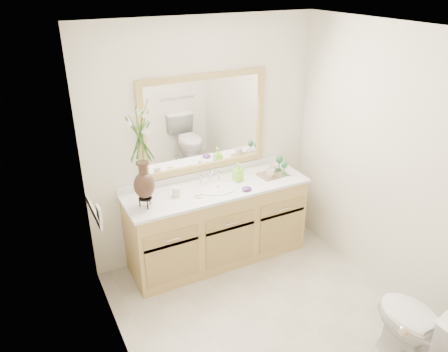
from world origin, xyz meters
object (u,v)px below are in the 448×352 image
toilet (420,329)px  tumbler (176,192)px  flower_vase (141,143)px  tray (273,174)px  soap_bottle (238,173)px

toilet → tumbler: bearing=-59.8°
flower_vase → tray: size_ratio=3.12×
tumbler → tray: (1.06, -0.02, -0.04)m
toilet → soap_bottle: soap_bottle is taller
flower_vase → tumbler: 0.65m
toilet → tray: 1.98m
soap_bottle → tray: (0.38, -0.06, -0.08)m
toilet → soap_bottle: 2.10m
soap_bottle → tray: size_ratio=0.59×
toilet → tumbler: 2.30m
toilet → flower_vase: flower_vase is taller
toilet → tray: (-0.07, 1.92, 0.47)m
soap_bottle → tray: bearing=-12.8°
flower_vase → soap_bottle: (0.99, 0.09, -0.53)m
toilet → soap_bottle: size_ratio=4.40×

